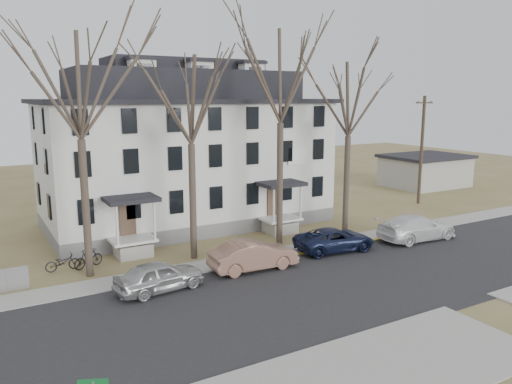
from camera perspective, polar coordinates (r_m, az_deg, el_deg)
ground at (r=24.86m, az=13.20°, el=-11.69°), size 120.00×120.00×0.00m
main_road at (r=26.24m, az=10.17°, el=-10.35°), size 120.00×10.00×0.04m
far_sidewalk at (r=30.77m, az=2.92°, el=-6.98°), size 120.00×2.00×0.08m
yellow_curb at (r=32.99m, az=11.13°, el=-5.94°), size 14.00×0.25×0.06m
boarding_house at (r=37.45m, az=-7.95°, el=4.56°), size 20.80×12.36×12.05m
distant_building at (r=56.21m, az=18.75°, el=2.35°), size 8.50×6.50×3.35m
tree_far_left at (r=26.84m, az=-19.76°, el=12.22°), size 8.40×8.40×13.72m
tree_mid_left at (r=28.55m, az=-7.54°, el=11.14°), size 7.80×7.80×12.74m
tree_center at (r=31.40m, az=2.86°, el=13.89°), size 9.00×9.00×14.70m
tree_mid_right at (r=34.65m, az=10.64°, el=10.98°), size 7.80×7.80×12.74m
utility_pole_far at (r=46.30m, az=18.40°, el=4.70°), size 2.00×0.28×9.50m
car_silver at (r=25.16m, az=-10.97°, el=-9.49°), size 4.60×2.31×1.50m
car_tan at (r=27.59m, az=-0.30°, el=-7.31°), size 5.00×1.96×1.62m
car_navy at (r=31.29m, az=8.97°, el=-5.45°), size 5.30×2.91×1.41m
car_white at (r=34.88m, az=17.89°, el=-3.93°), size 5.81×2.56×1.66m
bicycle_left at (r=29.46m, az=-21.23°, el=-7.57°), size 1.82×0.64×0.95m
bicycle_right at (r=29.46m, az=-18.61°, el=-7.27°), size 1.84×1.11×1.07m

